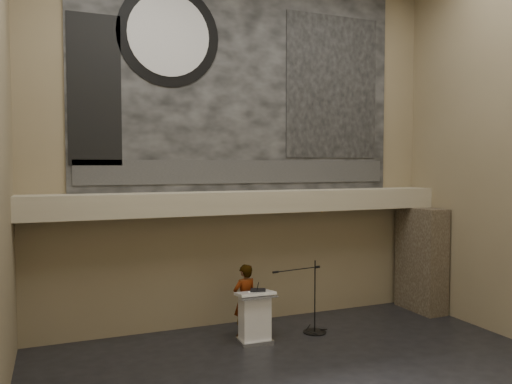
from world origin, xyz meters
name	(u,v)px	position (x,y,z in m)	size (l,w,h in m)	color
wall_back	(244,147)	(0.00, 4.00, 4.25)	(10.00, 0.02, 8.50)	#7F6F50
soffit	(250,202)	(0.00, 3.60, 2.95)	(10.00, 0.80, 0.50)	tan
sprinkler_left	(183,217)	(-1.60, 3.55, 2.67)	(0.04, 0.04, 0.06)	#B2893D
sprinkler_right	(322,211)	(1.90, 3.55, 2.67)	(0.04, 0.04, 0.06)	#B2893D
banner	(244,86)	(0.00, 3.97, 5.70)	(8.00, 0.05, 5.00)	black
banner_text_strip	(245,172)	(0.00, 3.93, 3.65)	(7.76, 0.02, 0.55)	#2E2E2E
banner_clock_rim	(169,35)	(-1.80, 3.93, 6.70)	(2.30, 2.30, 0.02)	black
banner_clock_face	(169,35)	(-1.80, 3.91, 6.70)	(1.84, 1.84, 0.02)	silver
banner_building_print	(333,87)	(2.40, 3.93, 5.80)	(2.60, 0.02, 3.60)	black
banner_brick_print	(95,90)	(-3.40, 3.93, 5.40)	(1.10, 0.02, 3.20)	black
stone_pier	(421,259)	(4.65, 3.15, 1.35)	(0.60, 1.40, 2.70)	#3E3326
lectern	(255,317)	(-0.30, 2.53, 0.55)	(0.79, 0.58, 1.14)	silver
binder	(258,290)	(-0.21, 2.57, 1.12)	(0.33, 0.26, 0.04)	black
papers	(253,293)	(-0.36, 2.48, 1.10)	(0.19, 0.26, 0.01)	white
speaker_person	(245,300)	(-0.35, 2.99, 0.81)	(0.59, 0.39, 1.61)	white
mic_stand	(313,322)	(1.17, 2.61, 0.24)	(1.36, 0.52, 1.66)	black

